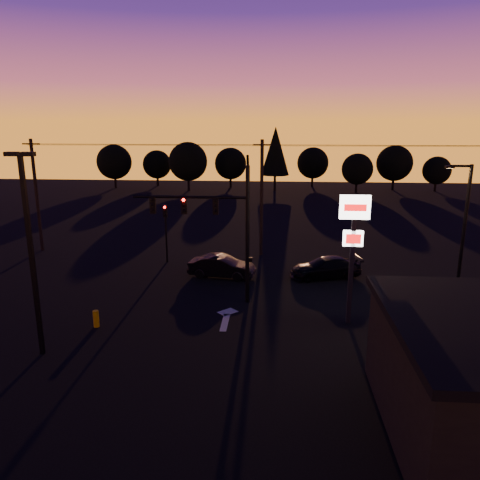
% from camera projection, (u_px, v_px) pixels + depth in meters
% --- Properties ---
extents(ground, '(120.00, 120.00, 0.00)m').
position_uv_depth(ground, '(213.00, 330.00, 23.83)').
color(ground, black).
rests_on(ground, ground).
extents(lane_arrow, '(1.20, 3.10, 0.01)m').
position_uv_depth(lane_arrow, '(226.00, 317.00, 25.41)').
color(lane_arrow, beige).
rests_on(lane_arrow, ground).
extents(traffic_signal_mast, '(6.79, 0.52, 8.58)m').
position_uv_depth(traffic_signal_mast, '(219.00, 220.00, 26.47)').
color(traffic_signal_mast, black).
rests_on(traffic_signal_mast, ground).
extents(secondary_signal, '(0.30, 0.31, 4.35)m').
position_uv_depth(secondary_signal, '(166.00, 225.00, 34.57)').
color(secondary_signal, black).
rests_on(secondary_signal, ground).
extents(parking_lot_light, '(1.25, 0.30, 9.14)m').
position_uv_depth(parking_lot_light, '(30.00, 243.00, 20.16)').
color(parking_lot_light, black).
rests_on(parking_lot_light, ground).
extents(pylon_sign, '(1.50, 0.28, 6.80)m').
position_uv_depth(pylon_sign, '(353.00, 232.00, 23.55)').
color(pylon_sign, black).
rests_on(pylon_sign, ground).
extents(streetlight, '(1.55, 0.35, 8.00)m').
position_uv_depth(streetlight, '(463.00, 227.00, 27.04)').
color(streetlight, black).
rests_on(streetlight, ground).
extents(utility_pole_0, '(1.40, 0.26, 9.00)m').
position_uv_depth(utility_pole_0, '(37.00, 195.00, 37.36)').
color(utility_pole_0, black).
rests_on(utility_pole_0, ground).
extents(utility_pole_1, '(1.40, 0.26, 9.00)m').
position_uv_depth(utility_pole_1, '(262.00, 198.00, 36.06)').
color(utility_pole_1, black).
rests_on(utility_pole_1, ground).
extents(power_wires, '(36.00, 1.22, 0.07)m').
position_uv_depth(power_wires, '(262.00, 145.00, 35.07)').
color(power_wires, black).
rests_on(power_wires, ground).
extents(bollard, '(0.30, 0.30, 0.89)m').
position_uv_depth(bollard, '(96.00, 319.00, 24.14)').
color(bollard, '#DAB106').
rests_on(bollard, ground).
extents(tree_0, '(5.36, 5.36, 6.74)m').
position_uv_depth(tree_0, '(114.00, 162.00, 72.69)').
color(tree_0, black).
rests_on(tree_0, ground).
extents(tree_1, '(4.54, 4.54, 5.71)m').
position_uv_depth(tree_1, '(157.00, 164.00, 75.31)').
color(tree_1, black).
rests_on(tree_1, ground).
extents(tree_2, '(5.77, 5.78, 7.26)m').
position_uv_depth(tree_2, '(188.00, 162.00, 69.82)').
color(tree_2, black).
rests_on(tree_2, ground).
extents(tree_3, '(4.95, 4.95, 6.22)m').
position_uv_depth(tree_3, '(230.00, 164.00, 73.40)').
color(tree_3, black).
rests_on(tree_3, ground).
extents(tree_4, '(4.18, 4.18, 9.50)m').
position_uv_depth(tree_4, '(275.00, 151.00, 69.46)').
color(tree_4, black).
rests_on(tree_4, ground).
extents(tree_5, '(4.95, 4.95, 6.22)m').
position_uv_depth(tree_5, '(313.00, 163.00, 74.40)').
color(tree_5, black).
rests_on(tree_5, ground).
extents(tree_6, '(4.54, 4.54, 5.71)m').
position_uv_depth(tree_6, '(357.00, 169.00, 68.25)').
color(tree_6, black).
rests_on(tree_6, ground).
extents(tree_7, '(5.36, 5.36, 6.74)m').
position_uv_depth(tree_7, '(394.00, 163.00, 70.56)').
color(tree_7, black).
rests_on(tree_7, ground).
extents(tree_8, '(4.12, 4.12, 5.19)m').
position_uv_depth(tree_8, '(437.00, 170.00, 69.40)').
color(tree_8, black).
rests_on(tree_8, ground).
extents(car_mid, '(4.68, 2.27, 1.48)m').
position_uv_depth(car_mid, '(222.00, 266.00, 31.79)').
color(car_mid, black).
rests_on(car_mid, ground).
extents(car_right, '(5.15, 3.10, 1.40)m').
position_uv_depth(car_right, '(325.00, 268.00, 31.68)').
color(car_right, black).
rests_on(car_right, ground).
extents(suv_parked, '(3.97, 5.88, 1.50)m').
position_uv_depth(suv_parked, '(449.00, 346.00, 20.61)').
color(suv_parked, black).
rests_on(suv_parked, ground).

